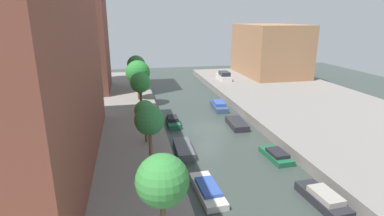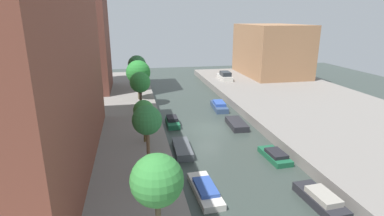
{
  "view_description": "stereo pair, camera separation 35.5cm",
  "coord_description": "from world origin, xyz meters",
  "px_view_note": "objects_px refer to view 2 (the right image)",
  "views": [
    {
      "loc": [
        -8.14,
        -29.88,
        11.64
      ],
      "look_at": [
        -0.84,
        5.0,
        0.93
      ],
      "focal_mm": 28.53,
      "sensor_mm": 36.0,
      "label": 1
    },
    {
      "loc": [
        -7.8,
        -29.95,
        11.64
      ],
      "look_at": [
        -0.84,
        5.0,
        0.93
      ],
      "focal_mm": 28.53,
      "sensor_mm": 36.0,
      "label": 2
    }
  ],
  "objects_px": {
    "street_tree_0": "(157,181)",
    "street_tree_5": "(137,64)",
    "moored_boat_left_3": "(172,122)",
    "moored_boat_right_1": "(321,199)",
    "apartment_tower_far": "(70,21)",
    "street_tree_2": "(144,111)",
    "street_tree_1": "(147,121)",
    "moored_boat_right_4": "(219,106)",
    "low_block_right": "(271,50)",
    "moored_boat_left_1": "(205,190)",
    "street_tree_4": "(138,73)",
    "parked_car": "(225,76)",
    "street_tree_3": "(140,83)",
    "moored_boat_left_2": "(182,149)",
    "moored_boat_right_2": "(275,155)",
    "moored_boat_right_3": "(237,124)"
  },
  "relations": [
    {
      "from": "apartment_tower_far",
      "to": "low_block_right",
      "type": "distance_m",
      "value": 35.05
    },
    {
      "from": "moored_boat_right_1",
      "to": "moored_boat_right_4",
      "type": "xyz_separation_m",
      "value": [
        -0.47,
        21.8,
        0.01
      ]
    },
    {
      "from": "street_tree_2",
      "to": "parked_car",
      "type": "height_order",
      "value": "street_tree_2"
    },
    {
      "from": "street_tree_0",
      "to": "moored_boat_right_4",
      "type": "xyz_separation_m",
      "value": [
        10.15,
        24.89,
        -4.29
      ]
    },
    {
      "from": "moored_boat_right_3",
      "to": "moored_boat_right_4",
      "type": "relative_size",
      "value": 0.86
    },
    {
      "from": "moored_boat_right_4",
      "to": "moored_boat_right_2",
      "type": "bearing_deg",
      "value": -87.77
    },
    {
      "from": "street_tree_5",
      "to": "parked_car",
      "type": "bearing_deg",
      "value": 14.31
    },
    {
      "from": "street_tree_5",
      "to": "moored_boat_left_3",
      "type": "xyz_separation_m",
      "value": [
        3.31,
        -14.76,
        -4.31
      ]
    },
    {
      "from": "low_block_right",
      "to": "street_tree_0",
      "type": "distance_m",
      "value": 48.66
    },
    {
      "from": "moored_boat_left_2",
      "to": "moored_boat_right_4",
      "type": "distance_m",
      "value": 14.0
    },
    {
      "from": "apartment_tower_far",
      "to": "street_tree_1",
      "type": "bearing_deg",
      "value": -71.91
    },
    {
      "from": "moored_boat_left_1",
      "to": "moored_boat_right_2",
      "type": "distance_m",
      "value": 8.13
    },
    {
      "from": "moored_boat_right_3",
      "to": "low_block_right",
      "type": "bearing_deg",
      "value": 57.99
    },
    {
      "from": "moored_boat_right_1",
      "to": "moored_boat_right_4",
      "type": "distance_m",
      "value": 21.8
    },
    {
      "from": "low_block_right",
      "to": "parked_car",
      "type": "distance_m",
      "value": 11.14
    },
    {
      "from": "moored_boat_left_3",
      "to": "moored_boat_right_1",
      "type": "xyz_separation_m",
      "value": [
        7.31,
        -16.8,
        0.01
      ]
    },
    {
      "from": "moored_boat_left_2",
      "to": "moored_boat_right_4",
      "type": "relative_size",
      "value": 0.88
    },
    {
      "from": "low_block_right",
      "to": "moored_boat_right_1",
      "type": "xyz_separation_m",
      "value": [
        -14.36,
        -38.66,
        -5.23
      ]
    },
    {
      "from": "apartment_tower_far",
      "to": "street_tree_2",
      "type": "xyz_separation_m",
      "value": [
        9.02,
        -21.71,
        -7.16
      ]
    },
    {
      "from": "low_block_right",
      "to": "parked_car",
      "type": "height_order",
      "value": "low_block_right"
    },
    {
      "from": "low_block_right",
      "to": "street_tree_5",
      "type": "relative_size",
      "value": 2.91
    },
    {
      "from": "street_tree_0",
      "to": "street_tree_5",
      "type": "bearing_deg",
      "value": 90.0
    },
    {
      "from": "moored_boat_left_3",
      "to": "moored_boat_right_4",
      "type": "xyz_separation_m",
      "value": [
        6.84,
        5.0,
        0.02
      ]
    },
    {
      "from": "street_tree_0",
      "to": "moored_boat_left_1",
      "type": "distance_m",
      "value": 8.18
    },
    {
      "from": "moored_boat_right_1",
      "to": "street_tree_1",
      "type": "bearing_deg",
      "value": 157.28
    },
    {
      "from": "street_tree_0",
      "to": "moored_boat_left_2",
      "type": "bearing_deg",
      "value": 75.81
    },
    {
      "from": "moored_boat_left_3",
      "to": "moored_boat_left_1",
      "type": "bearing_deg",
      "value": -88.58
    },
    {
      "from": "street_tree_1",
      "to": "moored_boat_left_3",
      "type": "distance_m",
      "value": 13.57
    },
    {
      "from": "moored_boat_left_1",
      "to": "moored_boat_right_1",
      "type": "xyz_separation_m",
      "value": [
        6.96,
        -2.75,
        0.11
      ]
    },
    {
      "from": "apartment_tower_far",
      "to": "street_tree_4",
      "type": "relative_size",
      "value": 3.85
    },
    {
      "from": "moored_boat_right_3",
      "to": "moored_boat_left_2",
      "type": "bearing_deg",
      "value": -142.52
    },
    {
      "from": "parked_car",
      "to": "moored_boat_right_4",
      "type": "distance_m",
      "value": 14.54
    },
    {
      "from": "moored_boat_left_1",
      "to": "moored_boat_right_1",
      "type": "bearing_deg",
      "value": -21.54
    },
    {
      "from": "moored_boat_left_2",
      "to": "moored_boat_right_4",
      "type": "height_order",
      "value": "moored_boat_right_4"
    },
    {
      "from": "moored_boat_left_1",
      "to": "moored_boat_right_4",
      "type": "relative_size",
      "value": 0.98
    },
    {
      "from": "apartment_tower_far",
      "to": "street_tree_2",
      "type": "distance_m",
      "value": 24.57
    },
    {
      "from": "moored_boat_left_2",
      "to": "street_tree_1",
      "type": "bearing_deg",
      "value": -121.81
    },
    {
      "from": "low_block_right",
      "to": "street_tree_3",
      "type": "bearing_deg",
      "value": -140.8
    },
    {
      "from": "moored_boat_right_2",
      "to": "moored_boat_right_4",
      "type": "bearing_deg",
      "value": 92.23
    },
    {
      "from": "moored_boat_left_3",
      "to": "street_tree_0",
      "type": "bearing_deg",
      "value": -99.44
    },
    {
      "from": "parked_car",
      "to": "moored_boat_left_3",
      "type": "bearing_deg",
      "value": -122.39
    },
    {
      "from": "street_tree_3",
      "to": "moored_boat_left_2",
      "type": "height_order",
      "value": "street_tree_3"
    },
    {
      "from": "low_block_right",
      "to": "moored_boat_right_4",
      "type": "distance_m",
      "value": 23.05
    },
    {
      "from": "apartment_tower_far",
      "to": "moored_boat_right_1",
      "type": "bearing_deg",
      "value": -58.51
    },
    {
      "from": "moored_boat_right_2",
      "to": "moored_boat_right_4",
      "type": "height_order",
      "value": "moored_boat_right_4"
    },
    {
      "from": "street_tree_1",
      "to": "moored_boat_right_2",
      "type": "relative_size",
      "value": 1.37
    },
    {
      "from": "low_block_right",
      "to": "moored_boat_left_1",
      "type": "bearing_deg",
      "value": -120.71
    },
    {
      "from": "street_tree_4",
      "to": "moored_boat_right_3",
      "type": "distance_m",
      "value": 15.05
    },
    {
      "from": "moored_boat_left_1",
      "to": "low_block_right",
      "type": "bearing_deg",
      "value": 59.29
    },
    {
      "from": "street_tree_0",
      "to": "street_tree_1",
      "type": "height_order",
      "value": "street_tree_1"
    }
  ]
}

